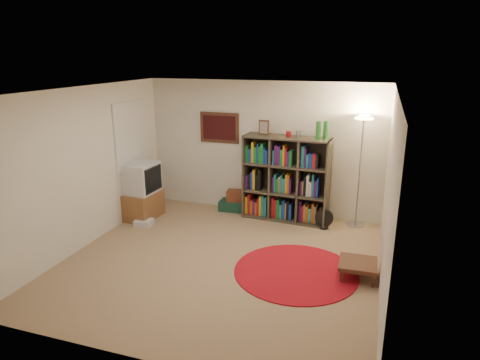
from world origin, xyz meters
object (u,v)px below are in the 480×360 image
(floor_lamp, at_px, (363,134))
(floor_fan, at_px, (324,219))
(suitcase, at_px, (235,205))
(tv_stand, at_px, (143,192))
(side_table, at_px, (358,265))
(bookshelf, at_px, (285,180))

(floor_lamp, relative_size, floor_fan, 5.50)
(floor_fan, xyz_separation_m, suitcase, (-1.78, 0.40, -0.09))
(suitcase, bearing_deg, floor_lamp, -4.06)
(floor_lamp, distance_m, tv_stand, 4.07)
(tv_stand, distance_m, suitcase, 1.81)
(side_table, bearing_deg, bookshelf, 128.43)
(floor_fan, distance_m, tv_stand, 3.34)
(floor_lamp, relative_size, suitcase, 3.28)
(bookshelf, bearing_deg, tv_stand, -159.29)
(tv_stand, relative_size, suitcase, 1.73)
(floor_fan, xyz_separation_m, side_table, (0.67, -1.58, 0.01))
(tv_stand, xyz_separation_m, suitcase, (1.50, 0.92, -0.41))
(bookshelf, distance_m, suitcase, 1.21)
(bookshelf, bearing_deg, floor_fan, -13.55)
(floor_fan, relative_size, side_table, 0.70)
(floor_fan, height_order, tv_stand, tv_stand)
(bookshelf, bearing_deg, side_table, -47.76)
(side_table, bearing_deg, floor_fan, 112.98)
(tv_stand, distance_m, side_table, 4.10)
(floor_fan, relative_size, tv_stand, 0.34)
(bookshelf, xyz_separation_m, floor_lamp, (1.30, 0.09, 0.90))
(suitcase, bearing_deg, side_table, -41.23)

